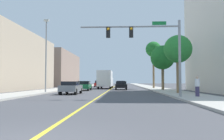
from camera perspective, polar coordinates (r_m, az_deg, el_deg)
name	(u,v)px	position (r m, az deg, el deg)	size (l,w,h in m)	color
ground	(113,88)	(46.83, 0.16, -4.50)	(192.00, 192.00, 0.00)	#47474C
sidewalk_left	(75,87)	(47.85, -9.44, -4.34)	(3.67, 168.00, 0.15)	#B2ADA3
sidewalk_right	(151,87)	(47.15, 9.91, -4.36)	(3.67, 168.00, 0.15)	#B2ADA3
lane_marking_center	(113,88)	(46.83, 0.16, -4.50)	(0.16, 144.00, 0.01)	yellow
building_left_far	(49,70)	(65.44, -15.50, 0.10)	(12.67, 22.08, 9.20)	gray
traffic_signal_mast	(149,42)	(18.15, 9.39, 7.09)	(7.92, 0.36, 6.01)	gray
street_lamp	(46,52)	(26.80, -16.31, 4.47)	(0.56, 0.28, 8.27)	gray
palm_near	(178,50)	(24.64, 16.29, 4.95)	(2.91, 2.91, 6.02)	brown
palm_mid	(163,58)	(32.94, 12.65, 3.04)	(3.43, 3.43, 6.30)	brown
palm_far	(153,50)	(41.57, 10.41, 4.99)	(2.79, 2.79, 8.37)	brown
car_blue	(121,84)	(48.39, 2.25, -3.56)	(1.96, 4.37, 1.45)	#1E389E
car_gray	(71,87)	(24.08, -10.31, -4.32)	(1.77, 3.88, 1.33)	slate
car_red	(99,84)	(54.06, -3.37, -3.47)	(1.81, 4.04, 1.51)	red
car_green	(84,86)	(33.19, -7.05, -3.92)	(1.91, 4.40, 1.38)	#196638
car_black	(121,85)	(35.98, 2.30, -3.88)	(1.90, 3.83, 1.35)	black
car_yellow	(109,84)	(57.99, -0.75, -3.45)	(1.77, 4.10, 1.39)	gold
delivery_truck	(105,79)	(41.24, -1.68, -2.37)	(2.47, 8.20, 3.19)	silver
pedestrian	(197,86)	(19.22, 20.73, -3.87)	(0.38, 0.38, 1.60)	#3F3859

